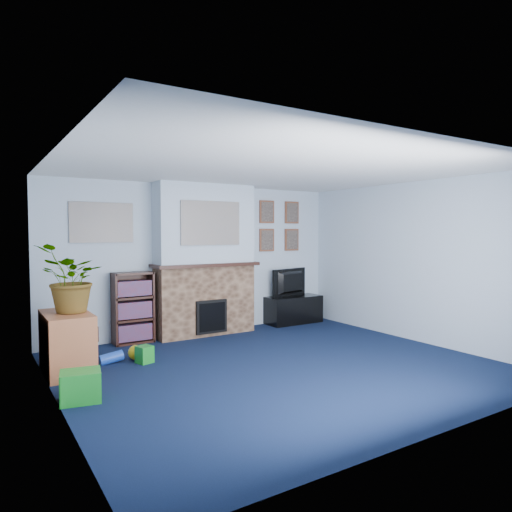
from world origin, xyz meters
TOP-DOWN VIEW (x-y plane):
  - floor at (0.00, 0.00)m, footprint 5.00×4.50m
  - ceiling at (0.00, 0.00)m, footprint 5.00×4.50m
  - wall_back at (0.00, 2.25)m, footprint 5.00×0.04m
  - wall_front at (0.00, -2.25)m, footprint 5.00×0.04m
  - wall_left at (-2.50, 0.00)m, footprint 0.04×4.50m
  - wall_right at (2.50, 0.00)m, footprint 0.04×4.50m
  - chimney_breast at (0.00, 2.05)m, footprint 1.72×0.50m
  - collage_main at (0.00, 1.84)m, footprint 1.00×0.03m
  - collage_left at (-1.55, 2.23)m, footprint 0.90×0.03m
  - portrait_tl at (1.30, 2.23)m, footprint 0.30×0.03m
  - portrait_tr at (1.85, 2.23)m, footprint 0.30×0.03m
  - portrait_bl at (1.30, 2.23)m, footprint 0.30×0.03m
  - portrait_br at (1.85, 2.23)m, footprint 0.30×0.03m
  - tv_stand at (1.75, 2.03)m, footprint 1.03×0.43m
  - television at (1.75, 2.05)m, footprint 0.86×0.31m
  - bookshelf at (-1.15, 2.11)m, footprint 0.58×0.28m
  - sideboard at (-2.24, 1.12)m, footprint 0.50×0.90m
  - potted_plant at (-2.19, 1.07)m, footprint 0.93×0.95m
  - mantel_clock at (-0.05, 2.00)m, footprint 0.11×0.06m
  - mantel_candle at (0.28, 2.00)m, footprint 0.05×0.05m
  - mantel_teddy at (-0.61, 2.00)m, footprint 0.14×0.14m
  - mantel_can at (0.68, 2.00)m, footprint 0.06×0.06m
  - green_crate at (-2.30, 0.06)m, footprint 0.42×0.36m
  - toy_ball at (-1.41, 1.20)m, footprint 0.19×0.19m
  - toy_block at (-1.35, 1.00)m, footprint 0.22×0.22m
  - toy_tube at (-1.71, 1.20)m, footprint 0.30×0.13m

SIDE VIEW (x-z plane):
  - floor at x=0.00m, z-range -0.01..0.01m
  - toy_tube at x=-1.71m, z-range -0.02..0.16m
  - toy_ball at x=-1.41m, z-range 0.00..0.18m
  - toy_block at x=-1.35m, z-range 0.00..0.22m
  - green_crate at x=-2.30m, z-range -0.01..0.29m
  - tv_stand at x=1.75m, z-range -0.02..0.47m
  - sideboard at x=-2.24m, z-range 0.00..0.70m
  - bookshelf at x=-1.15m, z-range -0.02..1.03m
  - television at x=1.75m, z-range 0.49..0.98m
  - potted_plant at x=-2.19m, z-range 0.70..1.50m
  - chimney_breast at x=0.00m, z-range -0.02..2.38m
  - wall_back at x=0.00m, z-range 0.00..2.40m
  - wall_front at x=0.00m, z-range 0.00..2.40m
  - wall_left at x=-2.50m, z-range 0.00..2.40m
  - wall_right at x=2.50m, z-range 0.00..2.40m
  - mantel_can at x=0.68m, z-range 1.15..1.27m
  - mantel_teddy at x=-0.61m, z-range 1.15..1.28m
  - mantel_clock at x=-0.05m, z-range 1.14..1.30m
  - mantel_candle at x=0.28m, z-range 1.15..1.31m
  - portrait_bl at x=1.30m, z-range 1.30..1.70m
  - portrait_br at x=1.85m, z-range 1.30..1.70m
  - collage_left at x=-1.55m, z-range 1.49..2.07m
  - collage_main at x=0.00m, z-range 1.44..2.12m
  - portrait_tl at x=1.30m, z-range 1.80..2.20m
  - portrait_tr at x=1.85m, z-range 1.80..2.20m
  - ceiling at x=0.00m, z-range 2.40..2.40m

